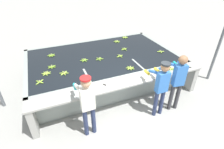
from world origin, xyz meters
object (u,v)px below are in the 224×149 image
at_px(banana_bunch_floating_3, 64,73).
at_px(banana_bunch_floating_4, 40,82).
at_px(banana_bunch_floating_7, 84,60).
at_px(banana_bunch_floating_9, 125,37).
at_px(banana_bunch_floating_8, 52,67).
at_px(banana_bunch_floating_12, 124,49).
at_px(worker_2, 178,78).
at_px(banana_bunch_floating_6, 120,56).
at_px(banana_bunch_floating_0, 130,68).
at_px(knife_1, 191,67).
at_px(worker_0, 87,101).
at_px(banana_bunch_floating_5, 161,52).
at_px(knife_0, 107,85).
at_px(support_post_right, 221,38).
at_px(banana_bunch_floating_1, 46,73).
at_px(banana_bunch_floating_11, 99,59).
at_px(banana_bunch_floating_10, 51,55).
at_px(banana_bunch_floating_2, 117,41).
at_px(worker_1, 161,84).
at_px(banana_bunch_ledge_0, 171,68).

bearing_deg(banana_bunch_floating_3, banana_bunch_floating_4, -163.20).
xyz_separation_m(banana_bunch_floating_7, banana_bunch_floating_9, (2.24, 1.42, -0.00)).
bearing_deg(banana_bunch_floating_8, banana_bunch_floating_12, 7.25).
xyz_separation_m(worker_2, banana_bunch_floating_6, (-0.77, 2.07, -0.13)).
xyz_separation_m(banana_bunch_floating_0, knife_1, (1.81, -0.69, -0.01)).
distance_m(worker_0, banana_bunch_floating_5, 3.74).
bearing_deg(banana_bunch_floating_4, worker_0, -55.21).
height_order(banana_bunch_floating_6, banana_bunch_floating_7, same).
relative_size(banana_bunch_floating_4, knife_0, 0.76).
xyz_separation_m(banana_bunch_floating_4, support_post_right, (5.79, -0.71, 0.67)).
relative_size(banana_bunch_floating_0, banana_bunch_floating_1, 1.00).
bearing_deg(worker_2, banana_bunch_floating_11, 125.27).
relative_size(banana_bunch_floating_7, support_post_right, 0.09).
bearing_deg(banana_bunch_floating_10, banana_bunch_floating_0, -40.92).
height_order(banana_bunch_floating_4, banana_bunch_floating_6, same).
relative_size(banana_bunch_floating_7, knife_1, 0.80).
xyz_separation_m(banana_bunch_floating_10, knife_0, (1.16, -2.46, -0.01)).
bearing_deg(banana_bunch_floating_10, worker_0, -80.85).
distance_m(banana_bunch_floating_2, banana_bunch_floating_9, 0.62).
bearing_deg(support_post_right, banana_bunch_floating_11, 160.05).
relative_size(banana_bunch_floating_6, banana_bunch_floating_7, 1.00).
relative_size(banana_bunch_floating_0, banana_bunch_floating_5, 1.02).
xyz_separation_m(worker_1, banana_bunch_floating_0, (-0.28, 1.20, -0.08)).
distance_m(worker_2, banana_bunch_floating_0, 1.45).
bearing_deg(banana_bunch_floating_5, banana_bunch_floating_9, 106.91).
height_order(banana_bunch_floating_1, support_post_right, support_post_right).
height_order(banana_bunch_floating_1, banana_bunch_ledge_0, banana_bunch_ledge_0).
xyz_separation_m(banana_bunch_floating_0, banana_bunch_floating_12, (0.46, 1.37, 0.00)).
height_order(banana_bunch_floating_5, support_post_right, support_post_right).
xyz_separation_m(banana_bunch_floating_4, banana_bunch_floating_8, (0.41, 0.74, -0.00)).
distance_m(banana_bunch_floating_2, banana_bunch_floating_6, 1.38).
distance_m(banana_bunch_floating_0, banana_bunch_floating_3, 2.02).
bearing_deg(banana_bunch_floating_2, worker_2, -84.64).
bearing_deg(worker_2, banana_bunch_floating_7, 131.94).
bearing_deg(banana_bunch_floating_5, banana_bunch_floating_11, 172.22).
height_order(banana_bunch_floating_5, banana_bunch_floating_12, same).
bearing_deg(worker_0, worker_1, -2.55).
relative_size(banana_bunch_floating_3, banana_bunch_floating_7, 1.00).
relative_size(banana_bunch_floating_6, banana_bunch_floating_12, 1.01).
bearing_deg(banana_bunch_floating_9, banana_bunch_floating_12, -117.67).
bearing_deg(banana_bunch_floating_11, worker_0, -115.89).
bearing_deg(banana_bunch_floating_0, banana_bunch_floating_2, 76.74).
distance_m(worker_0, banana_bunch_floating_0, 2.02).
height_order(banana_bunch_floating_9, banana_bunch_floating_11, same).
distance_m(banana_bunch_floating_11, support_post_right, 4.12).
relative_size(worker_1, banana_bunch_floating_9, 5.95).
height_order(banana_bunch_floating_8, banana_bunch_floating_11, same).
height_order(banana_bunch_floating_3, banana_bunch_floating_11, same).
distance_m(banana_bunch_floating_3, banana_bunch_floating_4, 0.73).
xyz_separation_m(banana_bunch_floating_8, knife_1, (4.06, -1.71, -0.01)).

